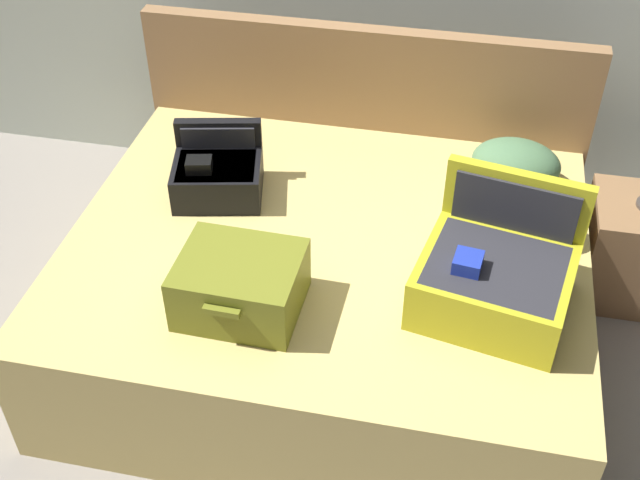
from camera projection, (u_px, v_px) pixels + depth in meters
The scene contains 9 objects.
ground_plane at pixel (305, 411), 3.10m from camera, with size 12.00×12.00×0.00m, color gray.
bed at pixel (326, 291), 3.23m from camera, with size 1.97×1.62×0.54m, color tan.
headboard at pixel (363, 130), 3.71m from camera, with size 2.01×0.08×1.01m, color olive.
hard_case_large at pixel (496, 276), 2.71m from camera, with size 0.58×0.55×0.42m.
hard_case_medium at pixel (240, 285), 2.71m from camera, with size 0.42×0.38×0.21m.
hard_case_small at pixel (218, 173), 3.23m from camera, with size 0.41×0.38×0.26m.
pillow_near_headboard at pixel (516, 163), 3.29m from camera, with size 0.36×0.27×0.19m, color #4C724C.
pillow_center_head at pixel (515, 214), 3.05m from camera, with size 0.51×0.26×0.16m, color white.
nightstand at pixel (637, 250), 3.47m from camera, with size 0.44×0.40×0.47m, color olive.
Camera 1 is at (0.45, -1.90, 2.49)m, focal length 44.88 mm.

